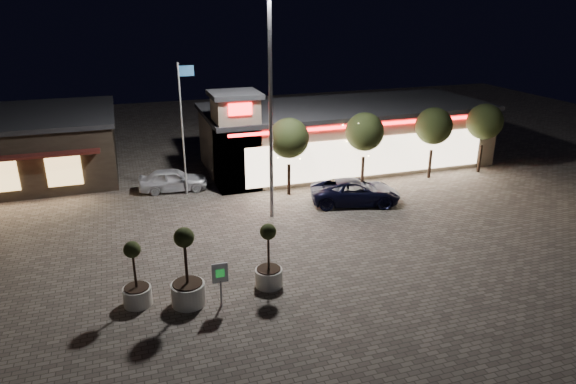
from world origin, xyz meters
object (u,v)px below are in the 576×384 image
object	(u,v)px
planter_mid	(187,281)
valet_sign	(220,277)
pickup_truck	(355,192)
white_sedan	(173,180)
planter_left	(136,286)

from	to	relation	value
planter_mid	valet_sign	world-z (taller)	planter_mid
pickup_truck	white_sedan	size ratio (longest dim) A/B	1.25
white_sedan	pickup_truck	bearing A→B (deg)	-113.99
planter_left	planter_mid	world-z (taller)	planter_mid
pickup_truck	white_sedan	xyz separation A→B (m)	(-9.93, 5.60, -0.01)
pickup_truck	valet_sign	xyz separation A→B (m)	(-9.69, -8.30, 0.60)
white_sedan	planter_left	world-z (taller)	planter_left
pickup_truck	planter_left	xyz separation A→B (m)	(-12.79, -7.12, 0.12)
pickup_truck	white_sedan	bearing A→B (deg)	75.38
planter_mid	valet_sign	bearing A→B (deg)	-26.73
white_sedan	valet_sign	bearing A→B (deg)	-173.59
pickup_truck	white_sedan	world-z (taller)	pickup_truck
pickup_truck	white_sedan	distance (m)	11.40
white_sedan	planter_left	xyz separation A→B (m)	(-2.86, -12.71, 0.13)
planter_mid	valet_sign	size ratio (longest dim) A/B	1.74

